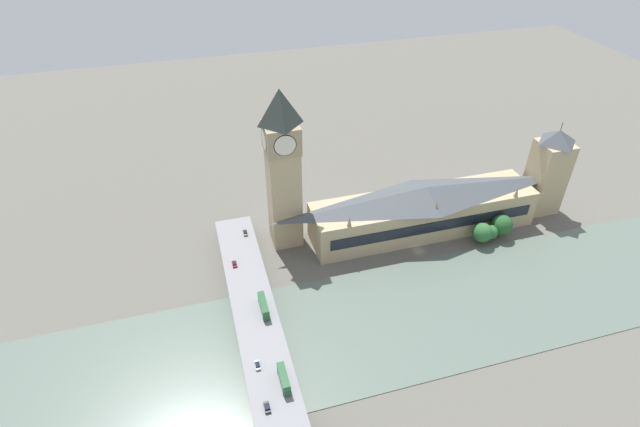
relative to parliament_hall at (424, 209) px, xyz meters
name	(u,v)px	position (x,y,z in m)	size (l,w,h in m)	color
ground_plane	(418,251)	(-14.73, 8.00, -12.31)	(600.00, 600.00, 0.00)	#605E56
river_water	(456,305)	(-50.72, 8.00, -12.16)	(59.98, 360.00, 0.30)	slate
parliament_hall	(424,209)	(0.00, 0.00, 0.00)	(23.92, 109.06, 24.81)	tan
clock_tower	(283,166)	(10.48, 65.31, 28.65)	(14.81, 14.81, 75.86)	tan
victoria_tower	(548,171)	(0.05, -66.05, 10.06)	(15.03, 15.03, 48.75)	tan
road_bridge	(261,340)	(-50.72, 88.53, -7.04)	(151.97, 16.87, 6.46)	slate
double_decker_bus_lead	(264,306)	(-37.68, 84.99, -3.12)	(11.88, 2.58, 4.95)	#235B33
double_decker_bus_rear	(284,378)	(-71.86, 84.70, -3.09)	(10.66, 2.61, 5.01)	#235B33
car_northbound_lead	(267,407)	(-79.42, 91.94, -5.12)	(4.15, 1.90, 1.48)	black
car_northbound_mid	(245,232)	(12.11, 84.33, -5.15)	(4.50, 1.83, 1.42)	slate
car_northbound_tail	(234,264)	(-8.18, 92.25, -5.21)	(4.12, 1.90, 1.29)	maroon
car_southbound_lead	(258,365)	(-62.66, 92.00, -5.14)	(4.00, 1.74, 1.45)	silver
tree_embankment_near	(482,233)	(-18.07, -22.10, -5.49)	(9.25, 9.25, 11.46)	brown
tree_embankment_mid	(491,232)	(-17.18, -27.27, -7.00)	(7.02, 7.02, 8.84)	brown
tree_embankment_far	(502,225)	(-15.90, -33.76, -4.96)	(9.82, 9.82, 12.27)	brown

